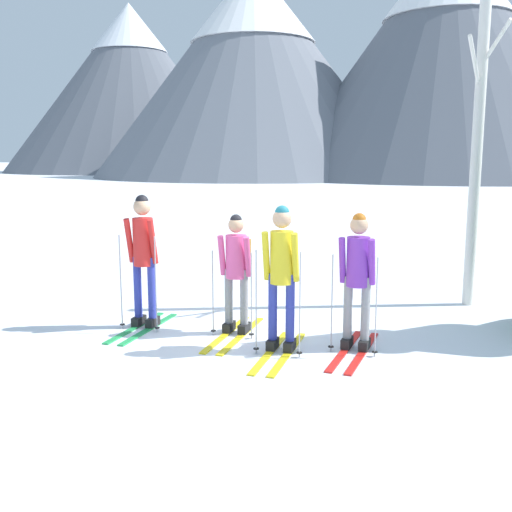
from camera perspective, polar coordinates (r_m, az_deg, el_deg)
name	(u,v)px	position (r m, az deg, el deg)	size (l,w,h in m)	color
ground_plane	(241,341)	(7.77, -1.49, -8.25)	(400.00, 400.00, 0.00)	white
skier_in_red	(143,254)	(8.32, -10.84, 0.21)	(0.60, 1.61, 1.87)	green
skier_in_pink	(237,268)	(7.93, -1.89, -1.16)	(0.61, 1.75, 1.63)	yellow
skier_in_yellow	(282,269)	(7.17, 2.52, -1.30)	(0.61, 1.69, 1.81)	yellow
skier_in_purple	(358,274)	(7.33, 9.81, -1.71)	(0.64, 1.68, 1.71)	red
birch_tree_tall	(477,141)	(9.96, 20.60, 10.36)	(0.64, 0.66, 5.14)	silver
mountain_ridge_distant	(322,66)	(74.88, 6.43, 17.82)	(94.92, 57.80, 28.86)	slate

